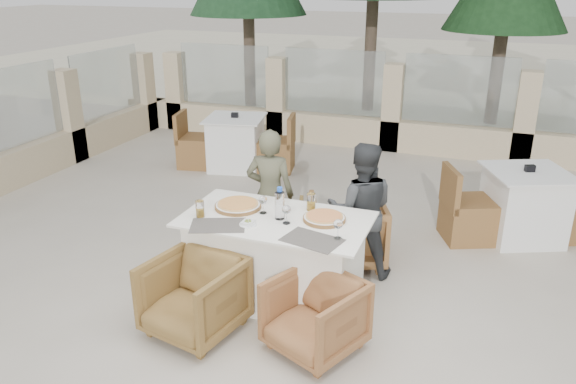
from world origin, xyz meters
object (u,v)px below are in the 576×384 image
(wine_glass_near, at_px, (286,213))
(armchair_near_left, at_px, (194,297))
(armchair_near_right, at_px, (315,316))
(armchair_far_left, at_px, (275,226))
(olive_dish, at_px, (248,222))
(diner_right, at_px, (361,210))
(bg_table_b, at_px, (524,205))
(wine_glass_corner, at_px, (338,228))
(dining_table, at_px, (276,258))
(beer_glass_left, at_px, (200,209))
(pizza_left, at_px, (238,205))
(beer_glass_right, at_px, (311,202))
(wine_glass_centre, at_px, (263,203))
(diner_left, at_px, (270,194))
(armchair_far_right, at_px, (347,230))
(bg_table_a, at_px, (236,143))
(water_bottle, at_px, (280,203))
(pizza_right, at_px, (324,218))

(wine_glass_near, bearing_deg, armchair_near_left, -130.10)
(armchair_near_right, bearing_deg, armchair_far_left, 145.95)
(olive_dish, height_order, diner_right, diner_right)
(bg_table_b, bearing_deg, armchair_far_left, -177.09)
(armchair_near_left, bearing_deg, wine_glass_near, 61.63)
(wine_glass_corner, bearing_deg, dining_table, 161.71)
(dining_table, height_order, beer_glass_left, beer_glass_left)
(pizza_left, distance_m, beer_glass_right, 0.65)
(wine_glass_near, height_order, armchair_near_left, wine_glass_near)
(dining_table, xyz_separation_m, wine_glass_centre, (-0.14, 0.06, 0.48))
(wine_glass_corner, distance_m, olive_dish, 0.77)
(wine_glass_centre, relative_size, diner_left, 0.14)
(armchair_far_right, distance_m, diner_left, 0.85)
(wine_glass_corner, height_order, bg_table_a, wine_glass_corner)
(armchair_far_left, bearing_deg, water_bottle, 97.70)
(dining_table, bearing_deg, water_bottle, 2.68)
(beer_glass_left, relative_size, armchair_far_right, 0.20)
(beer_glass_left, xyz_separation_m, diner_right, (1.20, 0.88, -0.19))
(beer_glass_right, relative_size, armchair_far_right, 0.21)
(olive_dish, xyz_separation_m, bg_table_b, (2.22, 2.27, -0.41))
(armchair_near_left, bearing_deg, water_bottle, 69.14)
(wine_glass_corner, xyz_separation_m, diner_left, (-0.96, 0.94, -0.20))
(armchair_near_right, bearing_deg, wine_glass_near, 153.05)
(pizza_right, relative_size, armchair_far_left, 0.62)
(pizza_left, distance_m, wine_glass_centre, 0.27)
(wine_glass_centre, relative_size, bg_table_b, 0.11)
(beer_glass_right, xyz_separation_m, diner_left, (-0.58, 0.47, -0.18))
(wine_glass_corner, bearing_deg, beer_glass_right, 128.61)
(pizza_left, xyz_separation_m, diner_left, (0.04, 0.65, -0.13))
(diner_right, bearing_deg, armchair_near_left, 39.79)
(wine_glass_centre, distance_m, bg_table_b, 3.02)
(beer_glass_left, bearing_deg, armchair_near_right, -18.74)
(armchair_near_left, bearing_deg, beer_glass_left, 122.40)
(olive_dish, distance_m, armchair_near_left, 0.74)
(beer_glass_right, bearing_deg, armchair_near_left, -123.18)
(dining_table, xyz_separation_m, wine_glass_near, (0.12, -0.07, 0.48))
(pizza_right, height_order, armchair_near_left, pizza_right)
(armchair_far_left, xyz_separation_m, diner_right, (0.94, -0.17, 0.39))
(pizza_left, bearing_deg, armchair_near_right, -35.98)
(pizza_left, distance_m, armchair_far_left, 0.93)
(wine_glass_centre, bearing_deg, pizza_left, 172.52)
(armchair_near_right, bearing_deg, bg_table_b, 84.47)
(armchair_near_left, bearing_deg, diner_left, 99.11)
(wine_glass_near, height_order, armchair_near_right, wine_glass_near)
(armchair_far_right, distance_m, bg_table_b, 2.03)
(wine_glass_near, relative_size, armchair_near_right, 0.29)
(pizza_right, bearing_deg, bg_table_a, 126.97)
(diner_right, xyz_separation_m, bg_table_b, (1.48, 1.38, -0.27))
(olive_dish, relative_size, armchair_near_left, 0.16)
(wine_glass_near, distance_m, beer_glass_left, 0.75)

